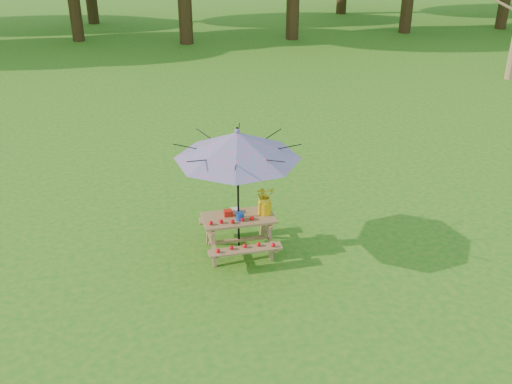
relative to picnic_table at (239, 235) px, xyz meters
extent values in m
cube|color=#986F44|center=(0.00, 0.00, 0.32)|extent=(1.20, 0.62, 0.04)
cube|color=#986F44|center=(0.00, -0.55, 0.03)|extent=(1.20, 0.22, 0.04)
cube|color=#986F44|center=(0.00, 0.55, 0.03)|extent=(1.20, 0.22, 0.04)
cylinder|color=black|center=(0.00, 0.00, 0.80)|extent=(0.04, 0.04, 2.25)
cone|color=#2086BA|center=(0.00, 0.00, 1.62)|extent=(2.45, 2.45, 0.44)
sphere|color=#2086BA|center=(0.00, 0.00, 1.86)|extent=(0.08, 0.08, 0.08)
cube|color=red|center=(-0.16, 0.09, 0.39)|extent=(0.14, 0.12, 0.10)
cylinder|color=#13389F|center=(0.01, -0.11, 0.41)|extent=(0.13, 0.13, 0.13)
cube|color=white|center=(-0.03, 0.17, 0.38)|extent=(0.13, 0.13, 0.07)
cylinder|color=#F4B10C|center=(0.46, 0.02, 0.46)|extent=(0.23, 0.23, 0.23)
imported|color=yellow|center=(0.46, 0.02, 0.68)|extent=(0.35, 0.32, 0.34)
camera|label=1|loc=(-1.57, -8.22, 4.89)|focal=40.00mm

